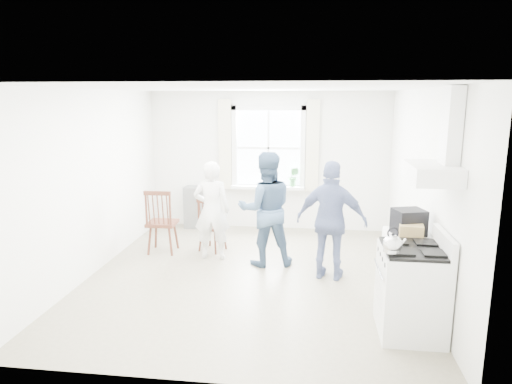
# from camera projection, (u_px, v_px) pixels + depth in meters

# --- Properties ---
(room_shell) EXTENTS (4.62, 5.12, 2.64)m
(room_shell) POSITION_uv_depth(u_px,v_px,m) (250.00, 186.00, 6.20)
(room_shell) COLOR gray
(room_shell) RESTS_ON ground
(window_assembly) EXTENTS (1.88, 0.24, 1.70)m
(window_assembly) POSITION_uv_depth(u_px,v_px,m) (268.00, 153.00, 8.55)
(window_assembly) COLOR white
(window_assembly) RESTS_ON room_shell
(range_hood) EXTENTS (0.45, 0.76, 0.94)m
(range_hood) POSITION_uv_depth(u_px,v_px,m) (438.00, 157.00, 4.51)
(range_hood) COLOR white
(range_hood) RESTS_ON room_shell
(shelf_unit) EXTENTS (0.40, 0.30, 0.80)m
(shelf_unit) POSITION_uv_depth(u_px,v_px,m) (195.00, 207.00, 8.82)
(shelf_unit) COLOR slate
(shelf_unit) RESTS_ON ground
(gas_stove) EXTENTS (0.68, 0.76, 1.12)m
(gas_stove) POSITION_uv_depth(u_px,v_px,m) (412.00, 290.00, 4.82)
(gas_stove) COLOR white
(gas_stove) RESTS_ON ground
(kettle) EXTENTS (0.19, 0.19, 0.27)m
(kettle) POSITION_uv_depth(u_px,v_px,m) (392.00, 245.00, 4.53)
(kettle) COLOR silver
(kettle) RESTS_ON gas_stove
(low_cabinet) EXTENTS (0.50, 0.55, 0.90)m
(low_cabinet) POSITION_uv_depth(u_px,v_px,m) (405.00, 269.00, 5.50)
(low_cabinet) COLOR white
(low_cabinet) RESTS_ON ground
(stereo_stack) EXTENTS (0.41, 0.38, 0.30)m
(stereo_stack) POSITION_uv_depth(u_px,v_px,m) (409.00, 222.00, 5.34)
(stereo_stack) COLOR black
(stereo_stack) RESTS_ON low_cabinet
(cardboard_box) EXTENTS (0.28, 0.22, 0.17)m
(cardboard_box) POSITION_uv_depth(u_px,v_px,m) (411.00, 232.00, 5.17)
(cardboard_box) COLOR #A88C51
(cardboard_box) RESTS_ON low_cabinet
(windsor_chair_a) EXTENTS (0.46, 0.45, 1.06)m
(windsor_chair_a) POSITION_uv_depth(u_px,v_px,m) (160.00, 215.00, 7.25)
(windsor_chair_a) COLOR #482317
(windsor_chair_a) RESTS_ON ground
(windsor_chair_b) EXTENTS (0.48, 0.48, 0.89)m
(windsor_chair_b) POSITION_uv_depth(u_px,v_px,m) (209.00, 220.00, 7.37)
(windsor_chair_b) COLOR #482317
(windsor_chair_b) RESTS_ON ground
(person_left) EXTENTS (0.59, 0.59, 1.54)m
(person_left) POSITION_uv_depth(u_px,v_px,m) (212.00, 210.00, 7.03)
(person_left) COLOR white
(person_left) RESTS_ON ground
(person_mid) EXTENTS (1.01, 1.01, 1.71)m
(person_mid) POSITION_uv_depth(u_px,v_px,m) (266.00, 209.00, 6.76)
(person_mid) COLOR #405977
(person_mid) RESTS_ON ground
(person_right) EXTENTS (1.15, 1.15, 1.65)m
(person_right) POSITION_uv_depth(u_px,v_px,m) (331.00, 221.00, 6.22)
(person_right) COLOR navy
(person_right) RESTS_ON ground
(potted_plant) EXTENTS (0.25, 0.25, 0.36)m
(potted_plant) POSITION_uv_depth(u_px,v_px,m) (294.00, 177.00, 8.49)
(potted_plant) COLOR #327137
(potted_plant) RESTS_ON window_assembly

